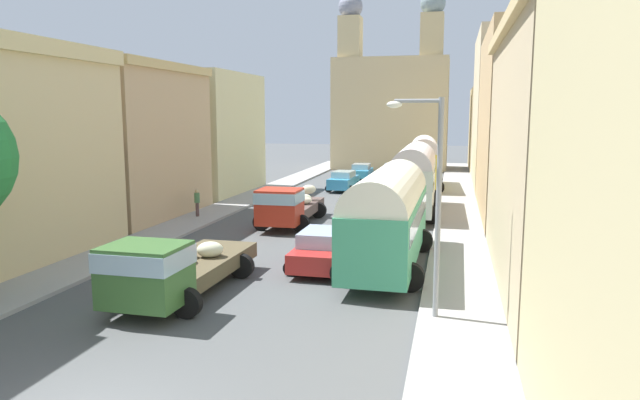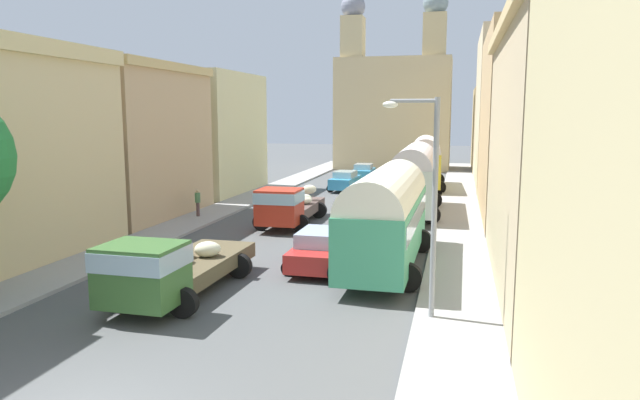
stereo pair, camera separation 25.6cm
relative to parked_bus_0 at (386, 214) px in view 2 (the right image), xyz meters
name	(u,v)px [view 2 (the right image)]	position (x,y,z in m)	size (l,w,h in m)	color
ground_plane	(343,208)	(-4.45, 13.76, -2.17)	(154.00, 154.00, 0.00)	#4C4E50
sidewalk_left	(237,203)	(-11.70, 13.76, -2.10)	(2.50, 70.00, 0.14)	#979796
sidewalk_right	(459,212)	(2.80, 13.76, -2.10)	(2.50, 70.00, 0.14)	#969595
building_left_1	(3,152)	(-15.20, -2.55, 2.31)	(4.96, 10.17, 8.90)	#D1BB87
building_left_2	(142,141)	(-15.10, 7.80, 2.28)	(4.74, 9.86, 8.85)	tan
building_left_3	(214,134)	(-15.50, 18.76, 2.35)	(5.11, 10.09, 9.03)	beige
building_right_1	(576,157)	(6.53, -1.26, 2.40)	(5.44, 14.25, 9.10)	tan
building_right_2	(520,125)	(6.13, 13.99, 3.19)	(4.15, 14.45, 10.72)	tan
building_right_3	(514,111)	(6.99, 28.89, 4.10)	(5.86, 14.00, 12.54)	#CBB992
building_right_4	(501,130)	(6.92, 42.45, 2.18)	(5.74, 11.63, 8.69)	tan
distant_church	(393,108)	(-4.45, 41.37, 4.48)	(12.22, 6.10, 18.51)	#CBB383
parked_bus_0	(386,214)	(0.00, 0.00, 0.00)	(3.34, 9.54, 3.94)	#3B976E
parked_bus_1	(415,176)	(0.18, 12.47, 0.17)	(3.29, 9.09, 4.20)	silver
parked_bus_2	(425,160)	(0.09, 24.72, 0.17)	(3.49, 8.81, 4.20)	yellow
cargo_truck_0	(169,266)	(-6.28, -5.76, -1.02)	(3.27, 7.33, 2.24)	#36602D
cargo_truck_1	(288,205)	(-6.13, 7.10, -1.01)	(3.06, 7.08, 2.23)	#B12B19
car_0	(345,181)	(-5.98, 22.26, -1.38)	(2.42, 4.33, 1.55)	#3691C5
car_1	(363,172)	(-5.84, 30.36, -1.43)	(2.36, 3.82, 1.46)	#3897C5
car_2	(320,249)	(-2.49, -0.74, -1.40)	(2.35, 4.31, 1.53)	#B22521
car_3	(381,193)	(-2.36, 16.18, -1.41)	(2.38, 4.50, 1.50)	silver
car_4	(395,172)	(-2.94, 30.05, -1.40)	(2.34, 4.09, 1.53)	#27212D
pedestrian_1	(198,202)	(-11.94, 8.25, -1.18)	(0.37, 0.37, 1.71)	brown
streetlamp_near	(427,191)	(1.85, -5.66, 1.69)	(1.61, 0.28, 6.49)	gray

